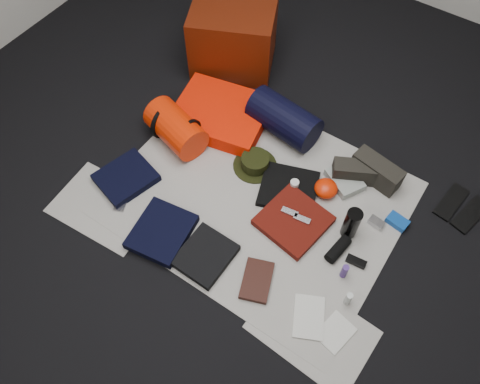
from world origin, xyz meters
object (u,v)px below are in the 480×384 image
Objects in this scene: sleeping_pad at (221,114)px; water_bottle at (351,224)px; compact_camera at (376,223)px; red_cabinet at (233,37)px; paperback_book at (257,280)px; navy_duffel at (284,119)px; stuff_sack at (176,128)px.

water_bottle reaches higher than sleeping_pad.
water_bottle is 2.50× the size of compact_camera.
red_cabinet reaches higher than paperback_book.
sleeping_pad reaches higher than compact_camera.
water_bottle reaches higher than paperback_book.
sleeping_pad is (0.23, -0.49, -0.17)m from red_cabinet.
sleeping_pad is 0.41m from navy_duffel.
compact_camera reaches higher than paperback_book.
red_cabinet is 6.30× the size of compact_camera.
navy_duffel is at bearing 40.03° from stuff_sack.
paperback_book is at bearing -45.39° from sleeping_pad.
sleeping_pad is 2.53× the size of paperback_book.
stuff_sack is at bearing -167.14° from compact_camera.
sleeping_pad is at bearing 65.54° from stuff_sack.
red_cabinet is 1.55m from compact_camera.
compact_camera is (0.79, -0.29, -0.10)m from navy_duffel.
navy_duffel is at bearing 148.05° from water_bottle.
red_cabinet is at bearing 149.28° from water_bottle.
stuff_sack is at bearing -114.46° from sleeping_pad.
water_bottle reaches higher than compact_camera.
stuff_sack is 1.31m from compact_camera.
navy_duffel is 5.19× the size of compact_camera.
sleeping_pad is 0.32m from stuff_sack.
compact_camera is at bearing 52.20° from water_bottle.
sleeping_pad is at bearing -152.35° from navy_duffel.
compact_camera is (1.17, -0.15, -0.04)m from sleeping_pad.
navy_duffel is at bearing 166.47° from compact_camera.
stuff_sack is 1.07m from paperback_book.
paperback_book is (-0.27, -0.53, -0.09)m from water_bottle.
compact_camera is 0.38× the size of paperback_book.
stuff_sack is at bearing 130.26° from paperback_book.
navy_duffel reaches higher than compact_camera.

